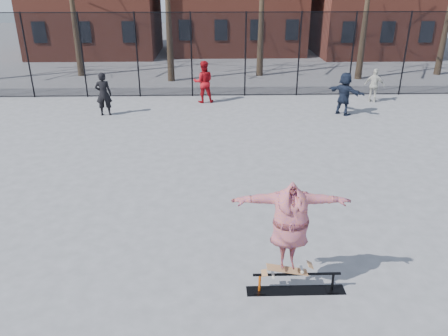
{
  "coord_description": "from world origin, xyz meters",
  "views": [
    {
      "loc": [
        -0.45,
        -8.39,
        5.54
      ],
      "look_at": [
        -0.16,
        1.5,
        1.15
      ],
      "focal_mm": 35.0,
      "sensor_mm": 36.0,
      "label": 1
    }
  ],
  "objects_px": {
    "bystander_red": "(203,82)",
    "bystander_white": "(374,86)",
    "bystander_navy": "(344,94)",
    "skateboard": "(287,271)",
    "bystander_black": "(104,94)",
    "skate_rail": "(296,284)",
    "skater": "(290,229)"
  },
  "relations": [
    {
      "from": "bystander_red",
      "to": "bystander_white",
      "type": "distance_m",
      "value": 8.03
    },
    {
      "from": "bystander_white",
      "to": "bystander_navy",
      "type": "distance_m",
      "value": 2.82
    },
    {
      "from": "skateboard",
      "to": "bystander_black",
      "type": "height_order",
      "value": "bystander_black"
    },
    {
      "from": "bystander_white",
      "to": "bystander_navy",
      "type": "xyz_separation_m",
      "value": [
        -2.0,
        -1.98,
        0.13
      ]
    },
    {
      "from": "skate_rail",
      "to": "bystander_red",
      "type": "height_order",
      "value": "bystander_red"
    },
    {
      "from": "bystander_red",
      "to": "skateboard",
      "type": "bearing_deg",
      "value": 91.39
    },
    {
      "from": "skate_rail",
      "to": "bystander_navy",
      "type": "relative_size",
      "value": 1.04
    },
    {
      "from": "skater",
      "to": "bystander_red",
      "type": "relative_size",
      "value": 1.1
    },
    {
      "from": "bystander_red",
      "to": "bystander_white",
      "type": "xyz_separation_m",
      "value": [
        8.03,
        -0.16,
        -0.18
      ]
    },
    {
      "from": "bystander_red",
      "to": "bystander_navy",
      "type": "distance_m",
      "value": 6.4
    },
    {
      "from": "skateboard",
      "to": "skate_rail",
      "type": "bearing_deg",
      "value": 0.0
    },
    {
      "from": "skateboard",
      "to": "bystander_white",
      "type": "height_order",
      "value": "bystander_white"
    },
    {
      "from": "skater",
      "to": "bystander_navy",
      "type": "bearing_deg",
      "value": 70.62
    },
    {
      "from": "skateboard",
      "to": "bystander_navy",
      "type": "relative_size",
      "value": 0.47
    },
    {
      "from": "skater",
      "to": "bystander_black",
      "type": "relative_size",
      "value": 1.15
    },
    {
      "from": "bystander_red",
      "to": "bystander_white",
      "type": "height_order",
      "value": "bystander_red"
    },
    {
      "from": "skateboard",
      "to": "bystander_red",
      "type": "distance_m",
      "value": 13.72
    },
    {
      "from": "bystander_white",
      "to": "bystander_navy",
      "type": "relative_size",
      "value": 0.86
    },
    {
      "from": "skater",
      "to": "bystander_white",
      "type": "bearing_deg",
      "value": 66.06
    },
    {
      "from": "skater",
      "to": "bystander_red",
      "type": "distance_m",
      "value": 13.72
    },
    {
      "from": "skate_rail",
      "to": "bystander_black",
      "type": "xyz_separation_m",
      "value": [
        -6.15,
        11.64,
        0.76
      ]
    },
    {
      "from": "skate_rail",
      "to": "bystander_navy",
      "type": "xyz_separation_m",
      "value": [
        4.09,
        11.46,
        0.75
      ]
    },
    {
      "from": "skateboard",
      "to": "bystander_black",
      "type": "relative_size",
      "value": 0.46
    },
    {
      "from": "skate_rail",
      "to": "bystander_red",
      "type": "distance_m",
      "value": 13.76
    },
    {
      "from": "bystander_black",
      "to": "bystander_navy",
      "type": "bearing_deg",
      "value": 173.76
    },
    {
      "from": "skateboard",
      "to": "bystander_white",
      "type": "distance_m",
      "value": 14.84
    },
    {
      "from": "bystander_white",
      "to": "bystander_black",
      "type": "bearing_deg",
      "value": 35.17
    },
    {
      "from": "bystander_black",
      "to": "bystander_white",
      "type": "height_order",
      "value": "bystander_black"
    },
    {
      "from": "bystander_black",
      "to": "bystander_white",
      "type": "distance_m",
      "value": 12.37
    },
    {
      "from": "skater",
      "to": "bystander_white",
      "type": "height_order",
      "value": "skater"
    },
    {
      "from": "bystander_white",
      "to": "skate_rail",
      "type": "bearing_deg",
      "value": 92.46
    },
    {
      "from": "skateboard",
      "to": "skater",
      "type": "distance_m",
      "value": 0.91
    }
  ]
}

